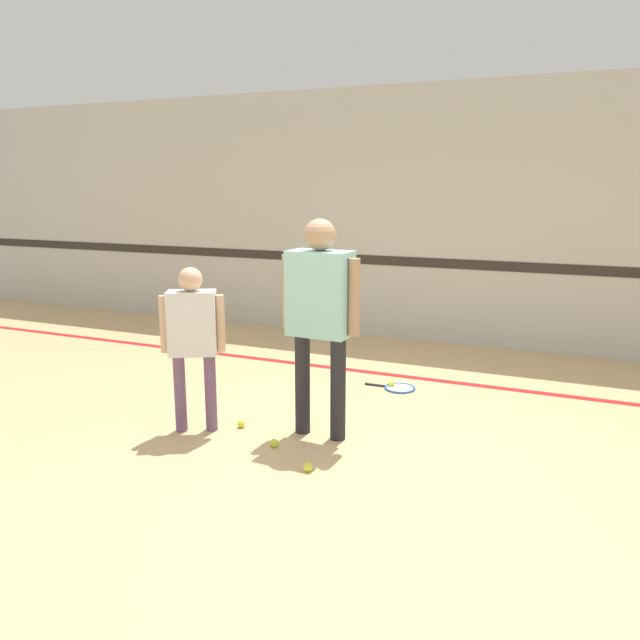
{
  "coord_description": "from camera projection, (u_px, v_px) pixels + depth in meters",
  "views": [
    {
      "loc": [
        1.73,
        -4.34,
        1.98
      ],
      "look_at": [
        -0.14,
        0.02,
        0.96
      ],
      "focal_mm": 35.0,
      "sensor_mm": 36.0,
      "label": 1
    }
  ],
  "objects": [
    {
      "name": "person_instructor",
      "position": [
        320.0,
        305.0,
        4.82
      ],
      "size": [
        0.66,
        0.3,
        1.74
      ],
      "rotation": [
        0.0,
        0.0,
        -0.06
      ],
      "color": "#232328",
      "rests_on": "ground_plane"
    },
    {
      "name": "wall_back",
      "position": [
        439.0,
        217.0,
        7.75
      ],
      "size": [
        16.0,
        0.07,
        3.2
      ],
      "color": "beige",
      "rests_on": "ground_plane"
    },
    {
      "name": "tennis_ball_stray_right",
      "position": [
        241.0,
        424.0,
        5.21
      ],
      "size": [
        0.07,
        0.07,
        0.07
      ],
      "primitive_type": "sphere",
      "color": "#CCE038",
      "rests_on": "ground_plane"
    },
    {
      "name": "tennis_ball_by_spare_racket",
      "position": [
        391.0,
        384.0,
        6.25
      ],
      "size": [
        0.07,
        0.07,
        0.07
      ],
      "primitive_type": "sphere",
      "color": "#CCE038",
      "rests_on": "ground_plane"
    },
    {
      "name": "tennis_ball_near_instructor",
      "position": [
        274.0,
        443.0,
        4.81
      ],
      "size": [
        0.07,
        0.07,
        0.07
      ],
      "primitive_type": "sphere",
      "color": "#CCE038",
      "rests_on": "ground_plane"
    },
    {
      "name": "person_student_left",
      "position": [
        193.0,
        332.0,
        4.98
      ],
      "size": [
        0.47,
        0.36,
        1.36
      ],
      "rotation": [
        0.0,
        0.0,
        0.48
      ],
      "color": "#6B4C70",
      "rests_on": "ground_plane"
    },
    {
      "name": "floor_stripe",
      "position": [
        399.0,
        376.0,
        6.62
      ],
      "size": [
        14.4,
        0.1,
        0.01
      ],
      "color": "red",
      "rests_on": "ground_plane"
    },
    {
      "name": "tennis_ball_stray_left",
      "position": [
        308.0,
        467.0,
        4.41
      ],
      "size": [
        0.07,
        0.07,
        0.07
      ],
      "primitive_type": "sphere",
      "color": "#CCE038",
      "rests_on": "ground_plane"
    },
    {
      "name": "ground_plane",
      "position": [
        336.0,
        439.0,
        4.98
      ],
      "size": [
        16.0,
        16.0,
        0.0
      ],
      "primitive_type": "plane",
      "color": "tan"
    },
    {
      "name": "racket_spare_on_floor",
      "position": [
        398.0,
        388.0,
        6.2
      ],
      "size": [
        0.52,
        0.32,
        0.03
      ],
      "rotation": [
        0.0,
        0.0,
        3.17
      ],
      "color": "blue",
      "rests_on": "ground_plane"
    }
  ]
}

